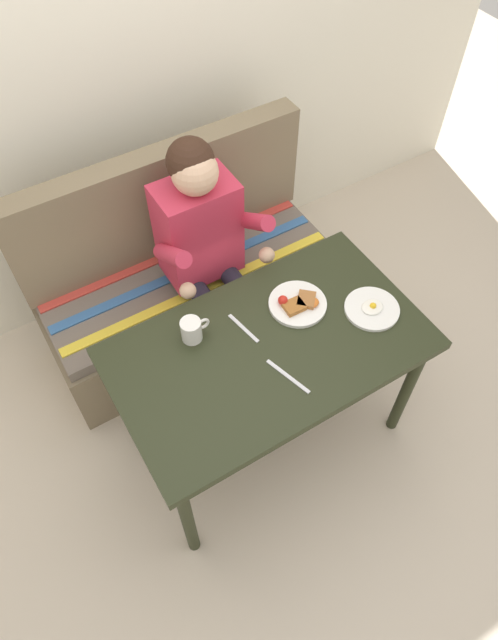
{
  "coord_description": "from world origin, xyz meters",
  "views": [
    {
      "loc": [
        -0.69,
        -0.99,
        2.5
      ],
      "look_at": [
        0.0,
        0.15,
        0.72
      ],
      "focal_mm": 31.81,
      "sensor_mm": 36.0,
      "label": 1
    }
  ],
  "objects_px": {
    "couch": "(186,283)",
    "plate_eggs": "(372,309)",
    "table": "(269,357)",
    "plate_breakfast": "(298,304)",
    "coffee_mug": "(192,330)",
    "knife": "(288,376)",
    "person": "(206,243)",
    "fork": "(243,328)"
  },
  "relations": [
    {
      "from": "person",
      "to": "knife",
      "type": "distance_m",
      "value": 0.74
    },
    {
      "from": "person",
      "to": "plate_eggs",
      "type": "xyz_separation_m",
      "value": [
        0.39,
        -0.66,
        -0.0
      ]
    },
    {
      "from": "table",
      "to": "coffee_mug",
      "type": "relative_size",
      "value": 10.17
    },
    {
      "from": "plate_eggs",
      "to": "coffee_mug",
      "type": "xyz_separation_m",
      "value": [
        -0.67,
        0.25,
        0.04
      ]
    },
    {
      "from": "person",
      "to": "table",
      "type": "bearing_deg",
      "value": -94.93
    },
    {
      "from": "plate_eggs",
      "to": "knife",
      "type": "height_order",
      "value": "plate_eggs"
    },
    {
      "from": "table",
      "to": "fork",
      "type": "xyz_separation_m",
      "value": [
        -0.04,
        0.12,
        0.08
      ]
    },
    {
      "from": "table",
      "to": "plate_breakfast",
      "type": "height_order",
      "value": "plate_breakfast"
    },
    {
      "from": "person",
      "to": "plate_breakfast",
      "type": "relative_size",
      "value": 5.22
    },
    {
      "from": "plate_eggs",
      "to": "couch",
      "type": "bearing_deg",
      "value": 117.75
    },
    {
      "from": "person",
      "to": "plate_breakfast",
      "type": "height_order",
      "value": "person"
    },
    {
      "from": "table",
      "to": "plate_eggs",
      "type": "distance_m",
      "value": 0.45
    },
    {
      "from": "person",
      "to": "coffee_mug",
      "type": "relative_size",
      "value": 10.27
    },
    {
      "from": "table",
      "to": "person",
      "type": "bearing_deg",
      "value": 85.07
    },
    {
      "from": "table",
      "to": "couch",
      "type": "height_order",
      "value": "couch"
    },
    {
      "from": "couch",
      "to": "plate_breakfast",
      "type": "distance_m",
      "value": 0.8
    },
    {
      "from": "plate_breakfast",
      "to": "plate_eggs",
      "type": "relative_size",
      "value": 1.06
    },
    {
      "from": "fork",
      "to": "knife",
      "type": "relative_size",
      "value": 0.85
    },
    {
      "from": "person",
      "to": "fork",
      "type": "relative_size",
      "value": 7.13
    },
    {
      "from": "couch",
      "to": "person",
      "type": "distance_m",
      "value": 0.45
    },
    {
      "from": "plate_breakfast",
      "to": "plate_eggs",
      "type": "xyz_separation_m",
      "value": [
        0.24,
        -0.17,
        -0.0
      ]
    },
    {
      "from": "coffee_mug",
      "to": "knife",
      "type": "xyz_separation_m",
      "value": [
        0.21,
        -0.34,
        -0.05
      ]
    },
    {
      "from": "table",
      "to": "knife",
      "type": "distance_m",
      "value": 0.17
    },
    {
      "from": "person",
      "to": "plate_breakfast",
      "type": "xyz_separation_m",
      "value": [
        0.15,
        -0.49,
        0.0
      ]
    },
    {
      "from": "table",
      "to": "plate_eggs",
      "type": "height_order",
      "value": "plate_eggs"
    },
    {
      "from": "couch",
      "to": "knife",
      "type": "xyz_separation_m",
      "value": [
        -0.02,
        -0.91,
        0.4
      ]
    },
    {
      "from": "knife",
      "to": "plate_eggs",
      "type": "bearing_deg",
      "value": -5.72
    },
    {
      "from": "fork",
      "to": "knife",
      "type": "height_order",
      "value": "same"
    },
    {
      "from": "couch",
      "to": "knife",
      "type": "relative_size",
      "value": 7.2
    },
    {
      "from": "couch",
      "to": "plate_breakfast",
      "type": "height_order",
      "value": "couch"
    },
    {
      "from": "table",
      "to": "knife",
      "type": "bearing_deg",
      "value": -96.35
    },
    {
      "from": "plate_eggs",
      "to": "knife",
      "type": "distance_m",
      "value": 0.46
    },
    {
      "from": "couch",
      "to": "person",
      "type": "bearing_deg",
      "value": -73.77
    },
    {
      "from": "table",
      "to": "couch",
      "type": "bearing_deg",
      "value": 90.0
    },
    {
      "from": "couch",
      "to": "plate_eggs",
      "type": "distance_m",
      "value": 1.02
    },
    {
      "from": "plate_breakfast",
      "to": "coffee_mug",
      "type": "bearing_deg",
      "value": 169.23
    },
    {
      "from": "couch",
      "to": "plate_eggs",
      "type": "xyz_separation_m",
      "value": [
        0.44,
        -0.83,
        0.41
      ]
    },
    {
      "from": "table",
      "to": "person",
      "type": "xyz_separation_m",
      "value": [
        0.05,
        0.59,
        0.09
      ]
    },
    {
      "from": "person",
      "to": "coffee_mug",
      "type": "height_order",
      "value": "person"
    },
    {
      "from": "knife",
      "to": "person",
      "type": "bearing_deg",
      "value": 68.62
    },
    {
      "from": "couch",
      "to": "knife",
      "type": "distance_m",
      "value": 1.0
    },
    {
      "from": "plate_breakfast",
      "to": "plate_eggs",
      "type": "distance_m",
      "value": 0.29
    }
  ]
}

